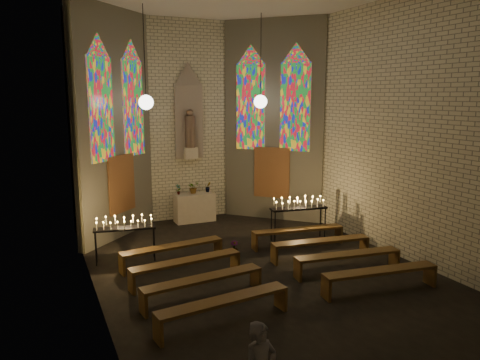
% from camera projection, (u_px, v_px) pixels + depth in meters
% --- Properties ---
extents(floor, '(12.00, 12.00, 0.00)m').
position_uv_depth(floor, '(264.00, 274.00, 11.71)').
color(floor, black).
rests_on(floor, ground).
extents(room, '(8.22, 12.43, 7.00)m').
position_uv_depth(room, '(215.00, 119.00, 14.07)').
color(room, beige).
rests_on(room, ground).
extents(altar, '(1.40, 0.60, 1.00)m').
position_uv_depth(altar, '(195.00, 207.00, 16.51)').
color(altar, beige).
rests_on(altar, ground).
extents(flower_vase_left, '(0.22, 0.18, 0.36)m').
position_uv_depth(flower_vase_left, '(178.00, 189.00, 16.26)').
color(flower_vase_left, '#4C723F').
rests_on(flower_vase_left, altar).
extents(flower_vase_center, '(0.51, 0.48, 0.44)m').
position_uv_depth(flower_vase_center, '(193.00, 187.00, 16.46)').
color(flower_vase_center, '#4C723F').
rests_on(flower_vase_center, altar).
extents(flower_vase_right, '(0.23, 0.19, 0.37)m').
position_uv_depth(flower_vase_right, '(208.00, 187.00, 16.68)').
color(flower_vase_right, '#4C723F').
rests_on(flower_vase_right, altar).
extents(aisle_flower_pot, '(0.28, 0.28, 0.40)m').
position_uv_depth(aisle_flower_pot, '(234.00, 248.00, 13.08)').
color(aisle_flower_pot, '#4C723F').
rests_on(aisle_flower_pot, ground).
extents(votive_stand_left, '(1.65, 0.64, 1.18)m').
position_uv_depth(votive_stand_left, '(124.00, 225.00, 12.39)').
color(votive_stand_left, black).
rests_on(votive_stand_left, ground).
extents(votive_stand_right, '(1.79, 0.66, 1.29)m').
position_uv_depth(votive_stand_right, '(299.00, 205.00, 14.25)').
color(votive_stand_right, black).
rests_on(votive_stand_right, ground).
extents(pew_left_0, '(2.80, 0.72, 0.53)m').
position_uv_depth(pew_left_0, '(172.00, 249.00, 12.28)').
color(pew_left_0, '#513717').
rests_on(pew_left_0, ground).
extents(pew_right_0, '(2.80, 0.72, 0.53)m').
position_uv_depth(pew_right_0, '(298.00, 232.00, 13.81)').
color(pew_right_0, '#513717').
rests_on(pew_right_0, ground).
extents(pew_left_1, '(2.80, 0.72, 0.53)m').
position_uv_depth(pew_left_1, '(186.00, 264.00, 11.20)').
color(pew_left_1, '#513717').
rests_on(pew_left_1, ground).
extents(pew_right_1, '(2.80, 0.72, 0.53)m').
position_uv_depth(pew_right_1, '(321.00, 243.00, 12.73)').
color(pew_right_1, '#513717').
rests_on(pew_right_1, ground).
extents(pew_left_2, '(2.80, 0.72, 0.53)m').
position_uv_depth(pew_left_2, '(203.00, 281.00, 10.12)').
color(pew_left_2, '#513717').
rests_on(pew_left_2, ground).
extents(pew_right_2, '(2.80, 0.72, 0.53)m').
position_uv_depth(pew_right_2, '(348.00, 257.00, 11.65)').
color(pew_right_2, '#513717').
rests_on(pew_right_2, ground).
extents(pew_left_3, '(2.80, 0.72, 0.53)m').
position_uv_depth(pew_left_3, '(224.00, 304.00, 9.04)').
color(pew_left_3, '#513717').
rests_on(pew_left_3, ground).
extents(pew_right_3, '(2.80, 0.72, 0.53)m').
position_uv_depth(pew_right_3, '(380.00, 273.00, 10.57)').
color(pew_right_3, '#513717').
rests_on(pew_right_3, ground).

